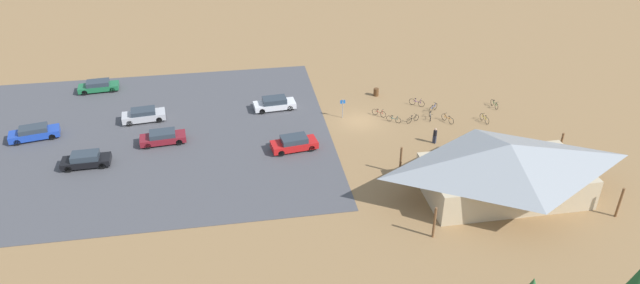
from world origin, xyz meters
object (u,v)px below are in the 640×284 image
Objects in this scene: bicycle_white_near_porch at (430,116)px; car_black_back_corner at (86,160)px; bicycle_red_lone_west at (379,113)px; bicycle_blue_yard_center at (433,108)px; lot_sign at (343,106)px; bicycle_purple_back_row at (417,103)px; bicycle_black_near_sign at (413,119)px; car_green_near_entry at (99,86)px; bicycle_teal_mid_cluster at (394,119)px; bicycle_green_yard_left at (494,104)px; car_maroon_end_stall at (163,137)px; bike_pavilion at (507,167)px; car_silver_mid_lot at (144,115)px; trash_bin at (376,92)px; bicycle_orange_trailside at (448,119)px; visitor_at_bikes at (435,135)px; car_white_aisle_side at (275,104)px; car_red_inner_stall at (294,143)px; car_blue_by_curb at (34,133)px; bicycle_yellow_edge_north at (484,119)px.

bicycle_white_near_porch is 0.38× the size of car_black_back_corner.
bicycle_red_lone_west is 6.17m from bicycle_blue_yard_center.
lot_sign is 1.50× the size of bicycle_purple_back_row.
bicycle_black_near_sign is at bearing 162.73° from lot_sign.
bicycle_teal_mid_cluster is at bearing 157.67° from car_green_near_entry.
car_green_near_entry is at bearing -14.75° from bicycle_green_yard_left.
bicycle_white_near_porch is 27.93m from car_maroon_end_stall.
bike_pavilion is 37.00m from car_silver_mid_lot.
trash_bin is 32.60m from car_green_near_entry.
bicycle_black_near_sign is at bearing -9.11° from bicycle_orange_trailside.
trash_bin is 0.61× the size of bicycle_purple_back_row.
bike_pavilion is at bearing 113.18° from bicycle_red_lone_west.
bicycle_red_lone_west reaches higher than bicycle_orange_trailside.
visitor_at_bikes is at bearing 104.54° from trash_bin.
car_white_aisle_side is at bearing -154.26° from car_maroon_end_stall.
trash_bin is 7.34m from bicycle_black_near_sign.
bicycle_green_yard_left is (-6.46, -15.81, -2.40)m from bike_pavilion.
car_white_aisle_side is 1.00× the size of car_green_near_entry.
bike_pavilion is 3.42× the size of car_red_inner_stall.
car_blue_by_curb reaches higher than trash_bin.
visitor_at_bikes is at bearing -73.20° from bike_pavilion.
bicycle_teal_mid_cluster is at bearing 91.88° from trash_bin.
car_silver_mid_lot is (29.79, -1.28, 0.33)m from bicycle_purple_back_row.
bicycle_green_yard_left is (-7.08, 0.17, -0.02)m from bicycle_blue_yard_center.
visitor_at_bikes is at bearing 139.39° from lot_sign.
lot_sign is 4.12m from bicycle_red_lone_west.
car_black_back_corner is 2.66× the size of visitor_at_bikes.
bicycle_green_yard_left reaches higher than bicycle_white_near_porch.
car_silver_mid_lot reaches higher than bicycle_red_lone_west.
bicycle_white_near_porch is 5.22m from visitor_at_bikes.
bicycle_red_lone_west is 22.74m from car_maroon_end_stall.
bicycle_teal_mid_cluster is 0.83× the size of visitor_at_bikes.
car_white_aisle_side reaches higher than car_green_near_entry.
bike_pavilion is 45.45m from car_blue_by_curb.
car_white_aisle_side reaches higher than bicycle_black_near_sign.
bicycle_green_yard_left is 45.72m from car_green_near_entry.
car_white_aisle_side is at bearing -22.56° from bicycle_teal_mid_cluster.
trash_bin reaches higher than bicycle_orange_trailside.
bicycle_blue_yard_center is at bearing -178.72° from bicycle_red_lone_west.
bicycle_black_near_sign is 25.83m from car_maroon_end_stall.
car_white_aisle_side is at bearing -10.94° from bicycle_blue_yard_center.
car_blue_by_curb reaches higher than bicycle_purple_back_row.
car_white_aisle_side is at bearing -47.36° from bike_pavilion.
bicycle_black_near_sign is 13.64m from car_red_inner_stall.
car_green_near_entry is at bearing -22.19° from car_white_aisle_side.
bicycle_blue_yard_center is at bearing 174.72° from car_silver_mid_lot.
trash_bin is 0.52× the size of bicycle_green_yard_left.
lot_sign is 1.32× the size of bicycle_yellow_edge_north.
bicycle_teal_mid_cluster is (-5.16, 1.89, -1.06)m from lot_sign.
car_blue_by_curb is at bearing -21.59° from bike_pavilion.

